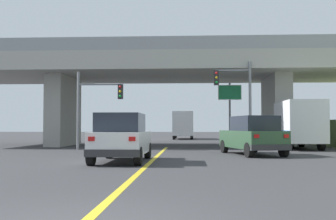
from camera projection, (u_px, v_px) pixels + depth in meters
name	position (u px, v px, depth m)	size (l,w,h in m)	color
ground	(168.00, 146.00, 31.69)	(160.00, 160.00, 0.00)	#353538
overpass_bridge	(168.00, 75.00, 31.91)	(35.23, 9.41, 7.50)	#A8A59E
lane_divider_stripe	(152.00, 161.00, 17.62)	(0.20, 23.09, 0.01)	yellow
suv_lead	(122.00, 138.00, 17.21)	(2.06, 4.72, 2.02)	silver
suv_crossing	(253.00, 135.00, 21.42)	(3.09, 5.14, 2.02)	#2D4C33
box_truck	(297.00, 124.00, 27.27)	(2.33, 6.63, 3.10)	navy
traffic_signal_nearside	(238.00, 93.00, 26.78)	(2.43, 0.36, 5.73)	slate
traffic_signal_farside	(94.00, 101.00, 26.53)	(3.00, 0.36, 5.01)	slate
highway_sign	(230.00, 99.00, 29.80)	(1.69, 0.17, 4.65)	#56595E
semi_truck_distant	(183.00, 125.00, 48.34)	(2.33, 6.92, 3.18)	red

